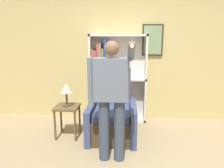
# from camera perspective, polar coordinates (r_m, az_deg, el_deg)

# --- Properties ---
(wall_back) EXTENTS (8.00, 0.11, 2.80)m
(wall_back) POSITION_cam_1_polar(r_m,az_deg,el_deg) (4.53, 3.54, 8.29)
(wall_back) COLOR tan
(wall_back) RESTS_ON ground_plane
(bookcase) EXTENTS (1.15, 0.28, 1.76)m
(bookcase) POSITION_cam_1_polar(r_m,az_deg,el_deg) (4.46, -0.31, 0.83)
(bookcase) COLOR silver
(bookcase) RESTS_ON ground_plane
(armchair) EXTENTS (0.82, 0.93, 1.16)m
(armchair) POSITION_cam_1_polar(r_m,az_deg,el_deg) (3.87, 0.13, -8.49)
(armchair) COLOR #4C3823
(armchair) RESTS_ON ground_plane
(person_standing) EXTENTS (0.62, 0.78, 1.68)m
(person_standing) POSITION_cam_1_polar(r_m,az_deg,el_deg) (2.93, -0.13, -2.69)
(person_standing) COLOR #384256
(person_standing) RESTS_ON ground_plane
(side_table) EXTENTS (0.40, 0.40, 0.56)m
(side_table) POSITION_cam_1_polar(r_m,az_deg,el_deg) (3.87, -11.60, -7.15)
(side_table) COLOR brown
(side_table) RESTS_ON ground_plane
(table_lamp) EXTENTS (0.21, 0.21, 0.39)m
(table_lamp) POSITION_cam_1_polar(r_m,az_deg,el_deg) (3.76, -11.87, -1.41)
(table_lamp) COLOR #4C4233
(table_lamp) RESTS_ON side_table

